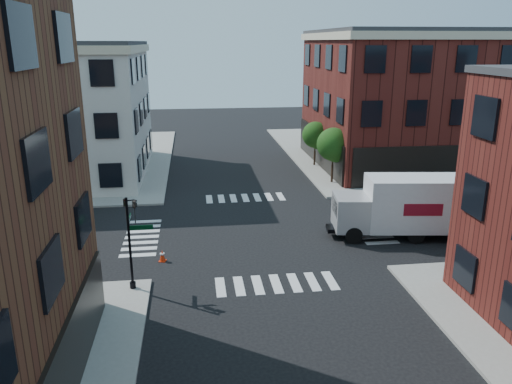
{
  "coord_description": "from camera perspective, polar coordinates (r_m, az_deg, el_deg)",
  "views": [
    {
      "loc": [
        -3.76,
        -28.51,
        11.25
      ],
      "look_at": [
        -0.06,
        0.21,
        2.5
      ],
      "focal_mm": 35.0,
      "sensor_mm": 36.0,
      "label": 1
    }
  ],
  "objects": [
    {
      "name": "box_truck",
      "position": [
        30.79,
        16.58,
        -1.57
      ],
      "size": [
        8.3,
        3.4,
        3.67
      ],
      "rotation": [
        0.0,
        0.0,
        -0.12
      ],
      "color": "silver",
      "rests_on": "ground"
    },
    {
      "name": "building_ne",
      "position": [
        50.96,
        21.46,
        9.76
      ],
      "size": [
        25.0,
        16.0,
        12.0
      ],
      "primitive_type": "cube",
      "color": "#471611",
      "rests_on": "ground"
    },
    {
      "name": "signal_pole",
      "position": [
        23.58,
        -14.11,
        -4.57
      ],
      "size": [
        1.29,
        1.24,
        4.6
      ],
      "color": "black",
      "rests_on": "ground"
    },
    {
      "name": "sidewalk_ne",
      "position": [
        56.47,
        18.9,
        4.49
      ],
      "size": [
        30.0,
        30.0,
        0.15
      ],
      "primitive_type": "cube",
      "color": "gray",
      "rests_on": "ground"
    },
    {
      "name": "sidewalk_nw",
      "position": [
        53.61,
        -25.95,
        3.07
      ],
      "size": [
        30.0,
        30.0,
        0.15
      ],
      "primitive_type": "cube",
      "color": "gray",
      "rests_on": "ground"
    },
    {
      "name": "tree_near",
      "position": [
        40.93,
        8.91,
        5.21
      ],
      "size": [
        2.69,
        2.69,
        4.49
      ],
      "color": "black",
      "rests_on": "ground"
    },
    {
      "name": "ground",
      "position": [
        30.88,
        0.16,
        -4.55
      ],
      "size": [
        120.0,
        120.0,
        0.0
      ],
      "primitive_type": "plane",
      "color": "black",
      "rests_on": "ground"
    },
    {
      "name": "building_nw",
      "position": [
        47.4,
        -26.31,
        8.13
      ],
      "size": [
        22.0,
        16.0,
        11.0
      ],
      "primitive_type": "cube",
      "color": "beige",
      "rests_on": "ground"
    },
    {
      "name": "tree_far",
      "position": [
        46.66,
        6.87,
        6.35
      ],
      "size": [
        2.43,
        2.43,
        4.07
      ],
      "color": "black",
      "rests_on": "ground"
    },
    {
      "name": "traffic_cone",
      "position": [
        27.24,
        -10.66,
        -7.17
      ],
      "size": [
        0.44,
        0.44,
        0.66
      ],
      "rotation": [
        0.0,
        0.0,
        -0.28
      ],
      "color": "red",
      "rests_on": "ground"
    }
  ]
}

